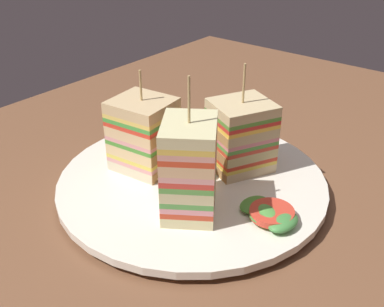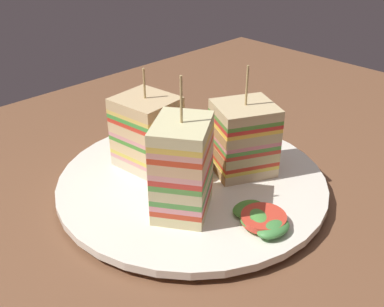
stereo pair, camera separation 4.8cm
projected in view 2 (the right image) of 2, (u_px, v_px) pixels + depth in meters
The scene contains 7 objects.
ground_plane at pixel (192, 196), 50.85cm from camera, with size 103.84×73.38×1.80cm, color brown.
plate at pixel (192, 182), 49.97cm from camera, with size 28.84×28.84×1.50cm.
sandwich_wedge_0 at pixel (182, 168), 42.41cm from camera, with size 7.85×7.48×13.64cm.
sandwich_wedge_1 at pixel (243, 138), 49.31cm from camera, with size 8.05×7.78×12.00cm.
sandwich_wedge_2 at pixel (147, 132), 50.37cm from camera, with size 6.30×6.81×11.28cm.
chip_pile at pixel (186, 164), 49.75cm from camera, with size 6.58×6.91×2.84cm.
salad_garnish at pixel (261, 219), 42.32cm from camera, with size 5.44×6.44×1.21cm.
Camera 2 is at (-29.48, -29.97, 28.10)cm, focal length 42.96 mm.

